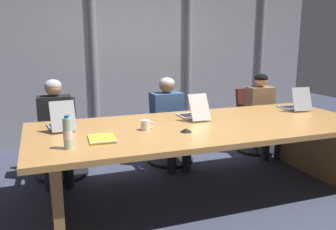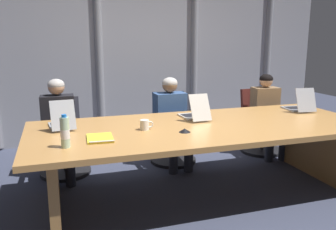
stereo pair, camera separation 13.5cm
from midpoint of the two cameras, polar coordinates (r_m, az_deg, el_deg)
The scene contains 16 objects.
ground_plane at distance 3.84m, azimuth 4.49°, elevation -12.43°, with size 12.29×12.29×0.00m, color #383D51.
conference_table at distance 3.63m, azimuth 4.65°, elevation -3.91°, with size 3.44×1.41×0.75m.
curtain_backdrop at distance 5.72m, azimuth -5.31°, elevation 10.47°, with size 6.15×0.17×2.86m.
laptop_left_end at distance 3.57m, azimuth -17.94°, elevation -1.26°, with size 0.26×0.43×0.29m.
laptop_left_mid at distance 3.85m, azimuth 3.05°, elevation 0.27°, with size 0.23×0.45×0.28m.
laptop_center at distance 4.58m, azimuth 18.97°, elevation 1.53°, with size 0.28×0.42×0.29m.
office_chair_left_end at distance 4.44m, azimuth -17.75°, elevation -4.94°, with size 0.60×0.60×0.90m.
office_chair_left_mid at distance 4.69m, azimuth -0.65°, elevation -3.42°, with size 0.60×0.60×0.91m.
office_chair_center at distance 5.27m, azimuth 13.24°, elevation -2.01°, with size 0.60×0.60×0.89m.
person_left_end at distance 4.21m, azimuth -18.57°, elevation -1.51°, with size 0.40×0.55×1.15m.
person_left_mid at distance 4.45m, azimuth -0.62°, elevation -0.24°, with size 0.42×0.56×1.12m.
person_center at distance 5.08m, azimuth 14.35°, elevation 0.82°, with size 0.40×0.57×1.12m.
water_bottle_primary at distance 2.90m, azimuth -17.18°, elevation -2.88°, with size 0.07×0.07×0.27m.
coffee_mug_near at distance 3.37m, azimuth -4.77°, elevation -1.63°, with size 0.13×0.08×0.10m.
conference_mic_left_side at distance 3.29m, azimuth 1.73°, elevation -2.47°, with size 0.11×0.11×0.04m, color black.
spiral_notepad at distance 3.11m, azimuth -11.86°, elevation -3.81°, with size 0.24×0.32×0.03m.
Camera 1 is at (-1.54, -3.14, 1.60)m, focal length 37.74 mm.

